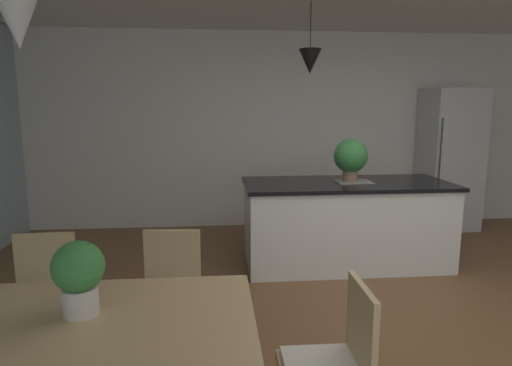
% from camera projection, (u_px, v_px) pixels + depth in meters
% --- Properties ---
extents(ground_plane, '(10.00, 8.40, 0.04)m').
position_uv_depth(ground_plane, '(414.00, 337.00, 3.26)').
color(ground_plane, brown).
extents(wall_back_kitchen, '(10.00, 0.12, 2.70)m').
position_uv_depth(wall_back_kitchen, '(318.00, 130.00, 6.22)').
color(wall_back_kitchen, white).
rests_on(wall_back_kitchen, ground_plane).
extents(dining_table, '(1.77, 1.04, 0.73)m').
position_uv_depth(dining_table, '(54.00, 340.00, 1.91)').
color(dining_table, tan).
rests_on(dining_table, ground_plane).
extents(chair_far_left, '(0.42, 0.42, 0.87)m').
position_uv_depth(chair_far_left, '(42.00, 299.00, 2.78)').
color(chair_far_left, tan).
rests_on(chair_far_left, ground_plane).
extents(chair_kitchen_end, '(0.41, 0.41, 0.87)m').
position_uv_depth(chair_kitchen_end, '(333.00, 366.00, 2.06)').
color(chair_kitchen_end, tan).
rests_on(chair_kitchen_end, ground_plane).
extents(chair_far_right, '(0.44, 0.44, 0.87)m').
position_uv_depth(chair_far_right, '(170.00, 294.00, 2.85)').
color(chair_far_right, tan).
rests_on(chair_far_right, ground_plane).
extents(kitchen_island, '(2.17, 0.94, 0.91)m').
position_uv_depth(kitchen_island, '(345.00, 222.00, 4.67)').
color(kitchen_island, white).
rests_on(kitchen_island, ground_plane).
extents(refrigerator, '(0.71, 0.67, 1.93)m').
position_uv_depth(refrigerator, '(449.00, 159.00, 6.06)').
color(refrigerator, silver).
rests_on(refrigerator, ground_plane).
extents(pendant_over_table, '(0.21, 0.21, 0.81)m').
position_uv_depth(pendant_over_table, '(17.00, 12.00, 1.61)').
color(pendant_over_table, black).
extents(pendant_over_island_main, '(0.23, 0.23, 0.69)m').
position_uv_depth(pendant_over_island_main, '(310.00, 61.00, 4.35)').
color(pendant_over_island_main, black).
extents(potted_plant_on_island, '(0.35, 0.35, 0.45)m').
position_uv_depth(potted_plant_on_island, '(351.00, 157.00, 4.55)').
color(potted_plant_on_island, '#8C664C').
rests_on(potted_plant_on_island, kitchen_island).
extents(potted_plant_on_table, '(0.24, 0.24, 0.35)m').
position_uv_depth(potted_plant_on_table, '(79.00, 274.00, 1.99)').
color(potted_plant_on_table, beige).
rests_on(potted_plant_on_table, dining_table).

